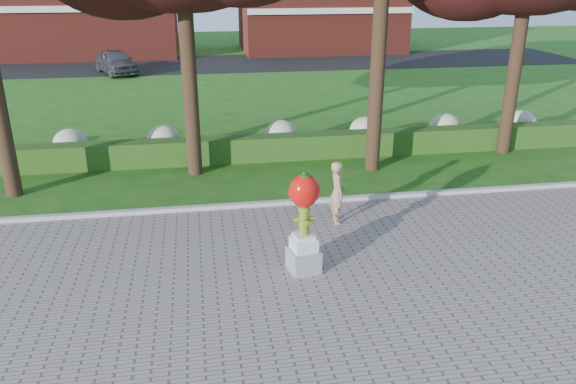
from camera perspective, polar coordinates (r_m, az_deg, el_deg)
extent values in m
plane|color=#1F5615|center=(12.22, 0.41, -6.91)|extent=(100.00, 100.00, 0.00)
cube|color=gray|center=(8.96, 4.98, -18.87)|extent=(40.00, 14.00, 0.04)
cube|color=#ADADA5|center=(14.86, -1.55, -1.21)|extent=(40.00, 0.18, 0.15)
cube|color=#1E4212|center=(18.49, -3.27, 4.46)|extent=(24.00, 0.70, 0.80)
ellipsoid|color=#AEB58A|center=(19.76, -21.23, 4.59)|extent=(1.10, 1.10, 0.99)
ellipsoid|color=#AEB58A|center=(19.35, -12.51, 5.22)|extent=(1.10, 1.10, 0.99)
ellipsoid|color=#AEB58A|center=(19.52, -0.67, 5.87)|extent=(1.10, 1.10, 0.99)
ellipsoid|color=#AEB58A|center=(20.18, 7.83, 6.19)|extent=(1.10, 1.10, 0.99)
ellipsoid|color=#AEB58A|center=(21.24, 15.65, 6.37)|extent=(1.10, 1.10, 0.99)
ellipsoid|color=#AEB58A|center=(22.65, 22.61, 6.42)|extent=(1.10, 1.10, 0.99)
cube|color=black|center=(39.06, -6.73, 12.84)|extent=(50.00, 8.00, 0.02)
cube|color=maroon|center=(45.39, -20.68, 17.30)|extent=(14.00, 8.00, 7.00)
cube|color=maroon|center=(45.73, 3.24, 18.21)|extent=(12.00, 8.00, 6.40)
cylinder|color=black|center=(16.81, -10.02, 11.84)|extent=(0.44, 0.44, 6.16)
cylinder|color=black|center=(17.09, 9.18, 13.94)|extent=(0.44, 0.44, 7.28)
cylinder|color=black|center=(20.17, 22.06, 11.80)|extent=(0.44, 0.44, 5.88)
cube|color=gray|center=(11.64, 1.59, -6.92)|extent=(0.69, 0.69, 0.47)
cube|color=silver|center=(11.46, 1.61, -5.30)|extent=(0.55, 0.55, 0.26)
cube|color=silver|center=(11.38, 1.62, -4.49)|extent=(0.44, 0.44, 0.09)
cylinder|color=olive|center=(11.25, 1.63, -3.06)|extent=(0.21, 0.21, 0.53)
ellipsoid|color=olive|center=(11.14, 1.65, -1.82)|extent=(0.25, 0.25, 0.17)
cylinder|color=olive|center=(11.20, 0.88, -2.85)|extent=(0.11, 0.10, 0.10)
cylinder|color=olive|center=(11.26, 2.39, -2.75)|extent=(0.11, 0.10, 0.10)
cylinder|color=olive|center=(11.10, 1.77, -3.10)|extent=(0.11, 0.11, 0.11)
cylinder|color=olive|center=(11.11, 1.65, -1.46)|extent=(0.08, 0.08, 0.05)
ellipsoid|color=red|center=(10.99, 1.67, 0.12)|extent=(0.59, 0.53, 0.69)
ellipsoid|color=red|center=(10.97, 0.80, -0.02)|extent=(0.29, 0.29, 0.44)
ellipsoid|color=red|center=(11.03, 2.54, 0.09)|extent=(0.29, 0.29, 0.44)
cylinder|color=#1D5212|center=(10.87, 1.69, 1.80)|extent=(0.09, 0.09, 0.11)
ellipsoid|color=#1D5212|center=(10.88, 1.69, 1.66)|extent=(0.23, 0.23, 0.08)
imported|color=tan|center=(13.65, 5.03, -0.03)|extent=(0.39, 0.58, 1.56)
imported|color=#45464D|center=(36.26, -17.11, 12.55)|extent=(3.26, 4.53, 1.43)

